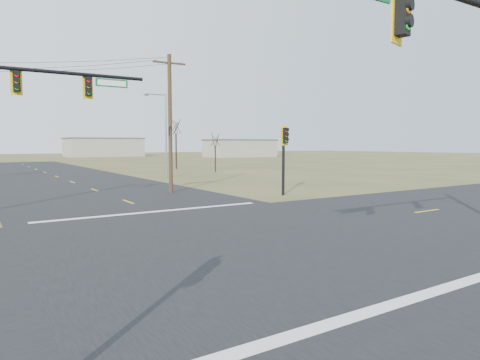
% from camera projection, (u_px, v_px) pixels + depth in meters
% --- Properties ---
extents(ground, '(320.00, 320.00, 0.00)m').
position_uv_depth(ground, '(232.00, 239.00, 15.87)').
color(ground, olive).
rests_on(ground, ground).
extents(road_ew, '(160.00, 14.00, 0.02)m').
position_uv_depth(road_ew, '(232.00, 239.00, 15.87)').
color(road_ew, black).
rests_on(road_ew, ground).
extents(road_ns, '(14.00, 160.00, 0.02)m').
position_uv_depth(road_ns, '(232.00, 239.00, 15.87)').
color(road_ns, black).
rests_on(road_ns, ground).
extents(stop_bar_near, '(12.00, 0.40, 0.01)m').
position_uv_depth(stop_bar_near, '(407.00, 300.00, 9.58)').
color(stop_bar_near, silver).
rests_on(stop_bar_near, road_ns).
extents(stop_bar_far, '(12.00, 0.40, 0.01)m').
position_uv_depth(stop_bar_far, '(156.00, 211.00, 22.15)').
color(stop_bar_far, silver).
rests_on(stop_bar_far, road_ns).
extents(mast_arm_far, '(9.74, 0.41, 7.89)m').
position_uv_depth(mast_arm_far, '(13.00, 102.00, 21.48)').
color(mast_arm_far, black).
rests_on(mast_arm_far, ground).
extents(pedestal_signal_ne, '(0.62, 0.54, 4.80)m').
position_uv_depth(pedestal_signal_ne, '(285.00, 145.00, 29.06)').
color(pedestal_signal_ne, black).
rests_on(pedestal_signal_ne, ground).
extents(utility_pole_near, '(2.40, 0.28, 9.81)m').
position_uv_depth(utility_pole_near, '(170.00, 122.00, 30.39)').
color(utility_pole_near, '#422B1C').
rests_on(utility_pole_near, ground).
extents(streetlight_a, '(2.47, 0.39, 8.82)m').
position_uv_depth(streetlight_a, '(164.00, 130.00, 44.80)').
color(streetlight_a, slate).
rests_on(streetlight_a, ground).
extents(bare_tree_c, '(2.69, 2.69, 5.26)m').
position_uv_depth(bare_tree_c, '(215.00, 139.00, 53.33)').
color(bare_tree_c, black).
rests_on(bare_tree_c, ground).
extents(bare_tree_d, '(3.71, 3.71, 7.57)m').
position_uv_depth(bare_tree_d, '(176.00, 126.00, 59.89)').
color(bare_tree_d, black).
rests_on(bare_tree_d, ground).
extents(warehouse_mid, '(20.00, 12.00, 5.00)m').
position_uv_depth(warehouse_mid, '(104.00, 148.00, 121.32)').
color(warehouse_mid, gray).
rests_on(warehouse_mid, ground).
extents(warehouse_right, '(18.00, 10.00, 4.50)m').
position_uv_depth(warehouse_right, '(240.00, 149.00, 116.57)').
color(warehouse_right, gray).
rests_on(warehouse_right, ground).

